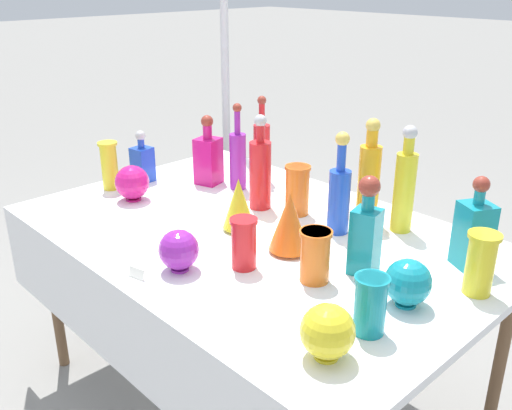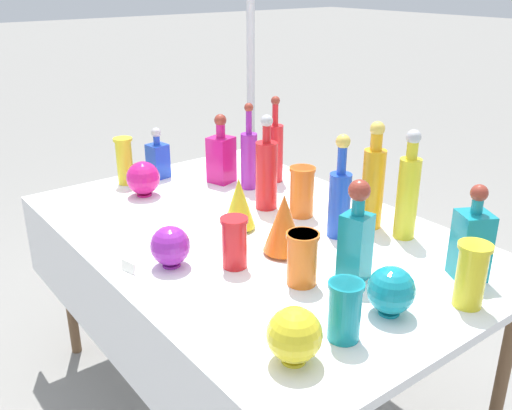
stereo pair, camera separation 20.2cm
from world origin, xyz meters
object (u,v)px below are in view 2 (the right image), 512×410
(square_decanter_2, at_px, (472,241))
(canopy_pole, at_px, (251,101))
(round_bowl_0, at_px, (143,178))
(slender_vase_4, at_px, (124,159))
(square_decanter_1, at_px, (158,158))
(fluted_vase_0, at_px, (284,223))
(tall_bottle_3, at_px, (340,198))
(slender_vase_0, at_px, (471,273))
(slender_vase_5, at_px, (302,190))
(round_bowl_3, at_px, (391,290))
(fluted_vase_1, at_px, (239,203))
(square_decanter_0, at_px, (356,236))
(square_decanter_3, at_px, (221,156))
(round_bowl_2, at_px, (170,246))
(tall_bottle_2, at_px, (275,150))
(slender_vase_2, at_px, (302,257))
(slender_vase_3, at_px, (345,309))
(tall_bottle_0, at_px, (249,157))
(tall_bottle_1, at_px, (266,172))
(slender_vase_1, at_px, (234,241))
(tall_bottle_5, at_px, (408,192))
(tall_bottle_4, at_px, (373,183))

(square_decanter_2, bearing_deg, canopy_pole, 165.13)
(round_bowl_0, bearing_deg, slender_vase_4, 178.54)
(square_decanter_1, distance_m, fluted_vase_0, 0.92)
(tall_bottle_3, relative_size, slender_vase_0, 1.95)
(slender_vase_5, xyz_separation_m, canopy_pole, (-1.04, 0.54, 0.09))
(round_bowl_3, bearing_deg, fluted_vase_1, -179.77)
(square_decanter_0, relative_size, round_bowl_0, 2.17)
(square_decanter_1, xyz_separation_m, square_decanter_3, (0.22, 0.19, 0.03))
(square_decanter_1, xyz_separation_m, slender_vase_5, (0.72, 0.22, 0.01))
(square_decanter_1, xyz_separation_m, round_bowl_2, (0.77, -0.38, -0.02))
(tall_bottle_2, distance_m, square_decanter_2, 1.03)
(slender_vase_2, relative_size, slender_vase_5, 0.85)
(round_bowl_2, bearing_deg, fluted_vase_1, 105.79)
(tall_bottle_2, distance_m, fluted_vase_0, 0.71)
(round_bowl_3, bearing_deg, slender_vase_3, -88.69)
(fluted_vase_1, bearing_deg, square_decanter_3, 152.85)
(tall_bottle_0, height_order, round_bowl_3, tall_bottle_0)
(slender_vase_2, height_order, round_bowl_2, slender_vase_2)
(tall_bottle_0, distance_m, fluted_vase_1, 0.43)
(square_decanter_1, relative_size, slender_vase_3, 1.43)
(tall_bottle_1, height_order, tall_bottle_3, tall_bottle_1)
(square_decanter_1, height_order, slender_vase_1, square_decanter_1)
(tall_bottle_5, distance_m, slender_vase_3, 0.68)
(tall_bottle_3, relative_size, fluted_vase_1, 1.88)
(tall_bottle_5, distance_m, canopy_pole, 1.45)
(tall_bottle_4, relative_size, slender_vase_4, 1.90)
(slender_vase_3, height_order, round_bowl_3, slender_vase_3)
(square_decanter_2, bearing_deg, square_decanter_1, -167.53)
(tall_bottle_4, bearing_deg, square_decanter_3, -167.47)
(tall_bottle_2, distance_m, slender_vase_2, 0.91)
(tall_bottle_3, relative_size, slender_vase_3, 2.29)
(tall_bottle_2, bearing_deg, round_bowl_3, -22.68)
(slender_vase_3, bearing_deg, tall_bottle_4, 126.80)
(tall_bottle_3, height_order, tall_bottle_5, tall_bottle_5)
(tall_bottle_0, distance_m, square_decanter_1, 0.43)
(slender_vase_0, xyz_separation_m, fluted_vase_0, (-0.56, -0.20, 0.01))
(tall_bottle_4, bearing_deg, slender_vase_0, -19.51)
(tall_bottle_3, distance_m, square_decanter_2, 0.46)
(square_decanter_3, bearing_deg, tall_bottle_3, 0.83)
(round_bowl_3, bearing_deg, slender_vase_1, -159.38)
(tall_bottle_1, bearing_deg, tall_bottle_3, 6.53)
(tall_bottle_2, xyz_separation_m, round_bowl_2, (0.42, -0.76, -0.07))
(tall_bottle_0, xyz_separation_m, tall_bottle_5, (0.72, 0.14, 0.03))
(square_decanter_3, xyz_separation_m, round_bowl_0, (-0.06, -0.35, -0.04))
(tall_bottle_2, height_order, canopy_pole, canopy_pole)
(round_bowl_0, distance_m, round_bowl_2, 0.65)
(tall_bottle_1, bearing_deg, slender_vase_3, -25.59)
(slender_vase_5, bearing_deg, tall_bottle_4, 30.47)
(tall_bottle_5, bearing_deg, round_bowl_3, -55.12)
(tall_bottle_5, bearing_deg, round_bowl_0, -149.49)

